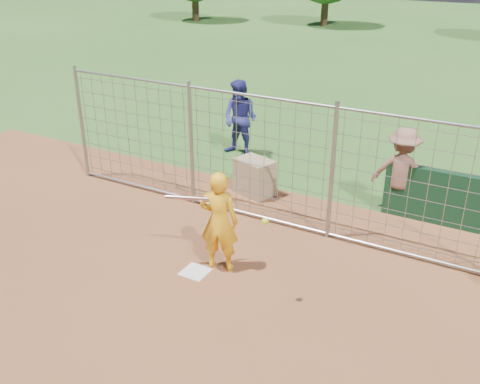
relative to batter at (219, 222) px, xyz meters
The scene contains 10 objects.
ground 0.93m from the batter, 153.39° to the right, with size 100.00×100.00×0.00m, color #2D591E.
infield_dirt 3.27m from the batter, 95.04° to the right, with size 18.00×18.00×0.00m, color brown.
home_plate 0.97m from the batter, 129.26° to the right, with size 0.43×0.43×0.02m, color silver.
dugout_wall 4.67m from the batter, 47.94° to the left, with size 2.60×0.20×1.10m, color #11381E.
batter is the anchor object (origin of this frame).
bystander_a 5.38m from the batter, 115.53° to the left, with size 0.95×0.74×1.95m, color navy.
bystander_c 4.09m from the batter, 59.27° to the left, with size 1.17×0.67×1.81m, color #895A4A.
equipment_bin 3.06m from the batter, 106.64° to the left, with size 0.80×0.55×0.80m, color tan.
equipment_in_play 0.53m from the batter, 95.05° to the right, with size 1.95×0.56×0.20m.
backstop_fence 1.92m from the batter, 98.46° to the left, with size 9.08×0.08×2.60m.
Camera 1 is at (4.34, -6.42, 4.99)m, focal length 40.00 mm.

